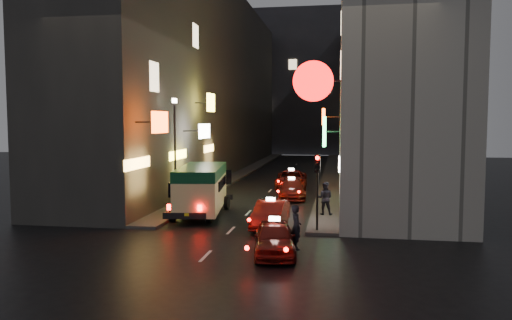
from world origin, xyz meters
The scene contains 15 objects.
ground centered at (0.00, 0.00, 0.00)m, with size 120.00×120.00×0.00m, color black.
building_left centered at (-8.00, 33.99, 9.00)m, with size 7.49×52.03×18.00m.
building_right centered at (8.00, 33.99, 9.00)m, with size 8.33×52.00×18.00m.
building_far centered at (0.00, 66.00, 11.00)m, with size 30.00×10.00×22.00m, color #313136.
sidewalk_left centered at (-4.25, 34.00, 0.07)m, with size 1.50×52.00×0.15m, color #403E3C.
sidewalk_right centered at (4.25, 34.00, 0.07)m, with size 1.50×52.00×0.15m, color #403E3C.
minibus centered at (-2.38, 11.96, 1.68)m, with size 3.00×6.45×2.67m.
taxi_near centered at (2.55, 4.65, 0.76)m, with size 2.63×5.01×1.69m.
taxi_second centered at (1.74, 9.47, 0.75)m, with size 2.11×4.78×1.67m.
taxi_third centered at (1.89, 18.63, 0.73)m, with size 2.41×4.79×1.63m.
taxi_far centered at (1.41, 23.43, 0.80)m, with size 2.30×5.14×1.78m.
pedestrian_crossing centered at (3.30, 5.59, 1.02)m, with size 0.67×0.43×2.03m, color black.
pedestrian_sidewalk centered at (4.23, 12.42, 1.15)m, with size 0.76×0.47×2.01m, color black.
traffic_light centered at (4.00, 8.47, 2.69)m, with size 0.26×0.43×3.50m.
lamp_post centered at (-4.20, 13.00, 3.72)m, with size 0.28×0.28×6.22m.
Camera 1 is at (4.94, -13.98, 5.12)m, focal length 35.00 mm.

